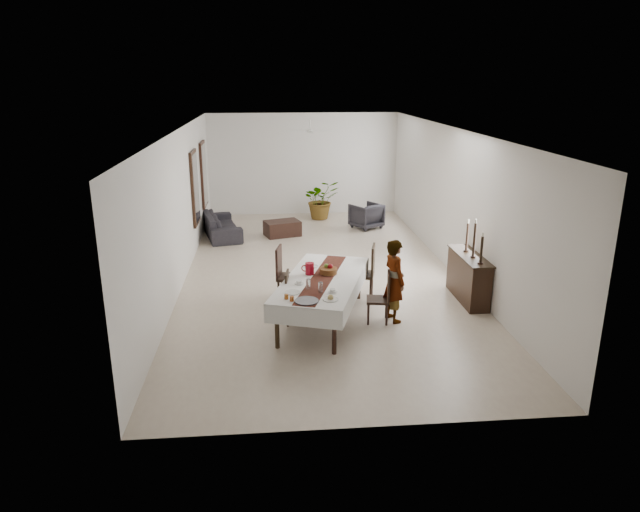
{
  "coord_description": "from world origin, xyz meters",
  "views": [
    {
      "loc": [
        -1.11,
        -12.18,
        4.25
      ],
      "look_at": [
        -0.19,
        -2.04,
        1.05
      ],
      "focal_mm": 32.0,
      "sensor_mm": 36.0,
      "label": 1
    }
  ],
  "objects_px": {
    "red_pitcher": "(310,269)",
    "dining_table_top": "(322,280)",
    "sofa": "(222,225)",
    "woman": "(394,281)",
    "sideboard_body": "(468,278)"
  },
  "relations": [
    {
      "from": "dining_table_top",
      "to": "sofa",
      "type": "height_order",
      "value": "dining_table_top"
    },
    {
      "from": "sideboard_body",
      "to": "sofa",
      "type": "relative_size",
      "value": 0.7
    },
    {
      "from": "sofa",
      "to": "red_pitcher",
      "type": "bearing_deg",
      "value": -173.41
    },
    {
      "from": "sofa",
      "to": "sideboard_body",
      "type": "bearing_deg",
      "value": -148.0
    },
    {
      "from": "dining_table_top",
      "to": "red_pitcher",
      "type": "relative_size",
      "value": 12.0
    },
    {
      "from": "red_pitcher",
      "to": "woman",
      "type": "bearing_deg",
      "value": -12.03
    },
    {
      "from": "dining_table_top",
      "to": "woman",
      "type": "distance_m",
      "value": 1.3
    },
    {
      "from": "red_pitcher",
      "to": "sofa",
      "type": "xyz_separation_m",
      "value": [
        -2.04,
        5.84,
        -0.62
      ]
    },
    {
      "from": "red_pitcher",
      "to": "dining_table_top",
      "type": "bearing_deg",
      "value": -48.99
    },
    {
      "from": "dining_table_top",
      "to": "sofa",
      "type": "distance_m",
      "value": 6.49
    },
    {
      "from": "woman",
      "to": "sofa",
      "type": "xyz_separation_m",
      "value": [
        -3.54,
        6.15,
        -0.45
      ]
    },
    {
      "from": "woman",
      "to": "sofa",
      "type": "bearing_deg",
      "value": 13.09
    },
    {
      "from": "dining_table_top",
      "to": "red_pitcher",
      "type": "bearing_deg",
      "value": 149.04
    },
    {
      "from": "red_pitcher",
      "to": "woman",
      "type": "height_order",
      "value": "woman"
    },
    {
      "from": "dining_table_top",
      "to": "sofa",
      "type": "bearing_deg",
      "value": 128.34
    }
  ]
}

